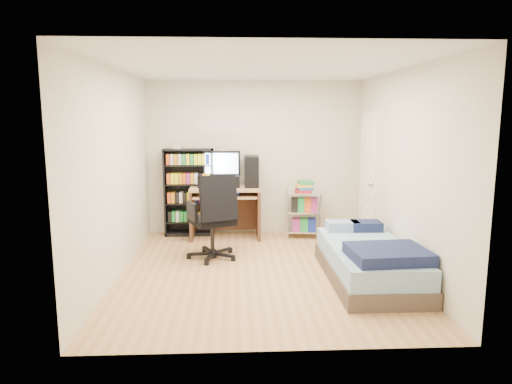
{
  "coord_description": "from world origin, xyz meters",
  "views": [
    {
      "loc": [
        -0.32,
        -5.5,
        1.92
      ],
      "look_at": [
        -0.05,
        0.4,
        0.94
      ],
      "focal_mm": 32.0,
      "sensor_mm": 36.0,
      "label": 1
    }
  ],
  "objects_px": {
    "media_shelf": "(189,191)",
    "computer_desk": "(232,191)",
    "bed": "(369,261)",
    "office_chair": "(214,232)"
  },
  "relations": [
    {
      "from": "office_chair",
      "to": "computer_desk",
      "type": "bearing_deg",
      "value": 53.63
    },
    {
      "from": "media_shelf",
      "to": "office_chair",
      "type": "distance_m",
      "value": 1.42
    },
    {
      "from": "media_shelf",
      "to": "computer_desk",
      "type": "height_order",
      "value": "media_shelf"
    },
    {
      "from": "media_shelf",
      "to": "computer_desk",
      "type": "bearing_deg",
      "value": -11.49
    },
    {
      "from": "office_chair",
      "to": "media_shelf",
      "type": "bearing_deg",
      "value": 84.77
    },
    {
      "from": "media_shelf",
      "to": "computer_desk",
      "type": "xyz_separation_m",
      "value": [
        0.7,
        -0.14,
        0.02
      ]
    },
    {
      "from": "office_chair",
      "to": "bed",
      "type": "relative_size",
      "value": 0.62
    },
    {
      "from": "media_shelf",
      "to": "bed",
      "type": "xyz_separation_m",
      "value": [
        2.33,
        -2.22,
        -0.49
      ]
    },
    {
      "from": "media_shelf",
      "to": "bed",
      "type": "distance_m",
      "value": 3.26
    },
    {
      "from": "media_shelf",
      "to": "computer_desk",
      "type": "distance_m",
      "value": 0.71
    }
  ]
}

